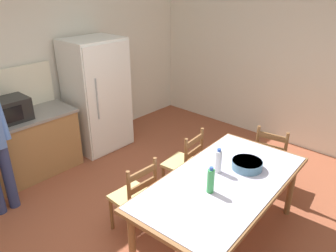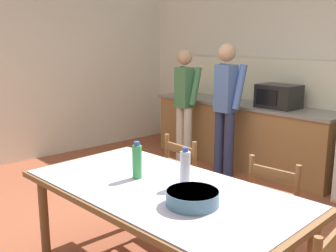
% 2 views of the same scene
% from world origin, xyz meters
% --- Properties ---
extents(ground_plane, '(8.32, 8.32, 0.00)m').
position_xyz_m(ground_plane, '(0.00, 0.00, 0.00)').
color(ground_plane, brown).
extents(wall_back, '(6.52, 0.12, 2.90)m').
position_xyz_m(wall_back, '(0.00, 2.66, 1.45)').
color(wall_back, silver).
rests_on(wall_back, ground).
extents(wall_right, '(0.12, 5.20, 2.90)m').
position_xyz_m(wall_right, '(3.26, 0.00, 1.45)').
color(wall_right, silver).
rests_on(wall_right, ground).
extents(refrigerator, '(0.87, 0.73, 1.79)m').
position_xyz_m(refrigerator, '(0.98, 2.19, 0.89)').
color(refrigerator, white).
rests_on(refrigerator, ground).
extents(microwave, '(0.50, 0.39, 0.30)m').
position_xyz_m(microwave, '(-0.40, 2.21, 1.04)').
color(microwave, black).
rests_on(microwave, kitchen_counter).
extents(dining_table, '(2.05, 1.13, 0.77)m').
position_xyz_m(dining_table, '(0.47, -0.54, 0.69)').
color(dining_table, brown).
rests_on(dining_table, ground).
extents(bottle_near_centre, '(0.07, 0.07, 0.27)m').
position_xyz_m(bottle_near_centre, '(0.23, -0.56, 0.89)').
color(bottle_near_centre, green).
rests_on(bottle_near_centre, dining_table).
extents(bottle_off_centre, '(0.07, 0.07, 0.27)m').
position_xyz_m(bottle_off_centre, '(0.57, -0.41, 0.89)').
color(bottle_off_centre, silver).
rests_on(bottle_off_centre, dining_table).
extents(serving_bowl, '(0.32, 0.32, 0.09)m').
position_xyz_m(serving_bowl, '(0.83, -0.60, 0.82)').
color(serving_bowl, slate).
rests_on(serving_bowl, dining_table).
extents(chair_side_far_right, '(0.46, 0.44, 0.91)m').
position_xyz_m(chair_side_far_right, '(0.88, 0.29, 0.44)').
color(chair_side_far_right, brown).
rests_on(chair_side_far_right, ground).
extents(chair_side_far_left, '(0.43, 0.41, 0.91)m').
position_xyz_m(chair_side_far_left, '(-0.02, 0.24, 0.44)').
color(chair_side_far_left, brown).
rests_on(chair_side_far_left, ground).
extents(chair_head_end, '(0.45, 0.47, 0.91)m').
position_xyz_m(chair_head_end, '(1.76, -0.48, 0.44)').
color(chair_head_end, brown).
rests_on(chair_head_end, ground).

